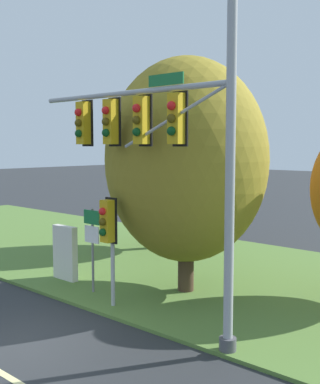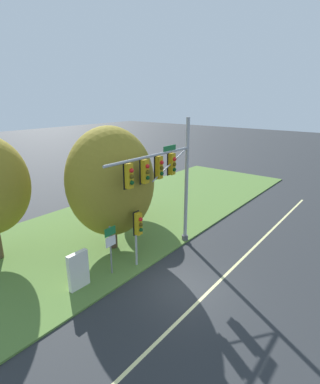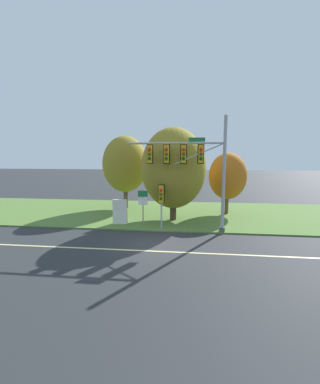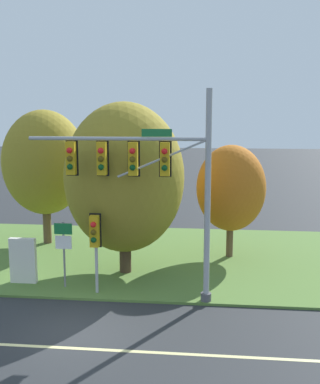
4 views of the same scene
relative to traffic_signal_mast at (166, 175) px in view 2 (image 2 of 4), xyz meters
The scene contains 9 objects.
ground_plane 6.02m from the traffic_signal_mast, 128.01° to the right, with size 160.00×160.00×0.00m, color #282B2D.
lane_stripe 6.65m from the traffic_signal_mast, 118.54° to the right, with size 36.00×0.16×0.01m, color beige.
grass_verge 7.65m from the traffic_signal_mast, 111.30° to the left, with size 48.00×11.50×0.10m, color #517533.
traffic_signal_mast is the anchor object (origin of this frame).
pedestrian_signal_near_kerb 3.27m from the traffic_signal_mast, behind, with size 0.46×0.55×3.21m.
route_sign_post 4.75m from the traffic_signal_mast, 166.69° to the left, with size 0.73×0.08×2.71m.
tree_left_of_mast 3.36m from the traffic_signal_mast, 115.83° to the left, with size 5.18×5.18×7.47m.
tree_behind_signpost 6.79m from the traffic_signal_mast, 60.78° to the left, with size 3.33×3.33×5.49m.
info_kiosk 6.76m from the traffic_signal_mast, 167.80° to the left, with size 1.10×0.24×1.90m.
Camera 2 is at (-10.76, -7.04, 9.04)m, focal length 28.00 mm.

